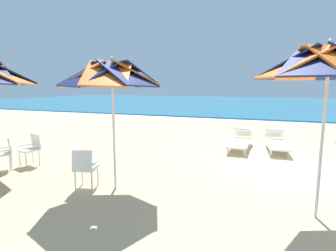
{
  "coord_description": "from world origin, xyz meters",
  "views": [
    {
      "loc": [
        -0.66,
        -7.36,
        2.15
      ],
      "look_at": [
        -3.38,
        -0.11,
        1.0
      ],
      "focal_mm": 28.38,
      "sensor_mm": 36.0,
      "label": 1
    }
  ],
  "objects_px": {
    "plastic_chair_1": "(85,166)",
    "sun_lounger_1": "(277,142)",
    "beach_umbrella_1": "(112,76)",
    "sun_lounger_2": "(240,141)",
    "beach_umbrella_0": "(329,65)",
    "plastic_chair_2": "(5,151)",
    "plastic_chair_3": "(31,147)"
  },
  "relations": [
    {
      "from": "plastic_chair_1",
      "to": "sun_lounger_2",
      "type": "distance_m",
      "value": 5.56
    },
    {
      "from": "plastic_chair_1",
      "to": "sun_lounger_1",
      "type": "xyz_separation_m",
      "value": [
        3.84,
        5.07,
        -0.22
      ]
    },
    {
      "from": "plastic_chair_1",
      "to": "sun_lounger_1",
      "type": "height_order",
      "value": "plastic_chair_1"
    },
    {
      "from": "plastic_chair_3",
      "to": "sun_lounger_2",
      "type": "height_order",
      "value": "plastic_chair_3"
    },
    {
      "from": "plastic_chair_1",
      "to": "sun_lounger_2",
      "type": "relative_size",
      "value": 0.4
    },
    {
      "from": "beach_umbrella_0",
      "to": "sun_lounger_2",
      "type": "distance_m",
      "value": 5.32
    },
    {
      "from": "beach_umbrella_0",
      "to": "sun_lounger_2",
      "type": "xyz_separation_m",
      "value": [
        -1.67,
        4.55,
        -2.19
      ]
    },
    {
      "from": "plastic_chair_2",
      "to": "plastic_chair_3",
      "type": "height_order",
      "value": "same"
    },
    {
      "from": "plastic_chair_2",
      "to": "sun_lounger_1",
      "type": "height_order",
      "value": "plastic_chair_2"
    },
    {
      "from": "plastic_chair_1",
      "to": "sun_lounger_1",
      "type": "distance_m",
      "value": 6.36
    },
    {
      "from": "beach_umbrella_0",
      "to": "plastic_chair_3",
      "type": "bearing_deg",
      "value": 175.14
    },
    {
      "from": "beach_umbrella_0",
      "to": "beach_umbrella_1",
      "type": "bearing_deg",
      "value": -179.15
    },
    {
      "from": "plastic_chair_2",
      "to": "beach_umbrella_0",
      "type": "bearing_deg",
      "value": -0.23
    },
    {
      "from": "beach_umbrella_1",
      "to": "plastic_chair_1",
      "type": "xyz_separation_m",
      "value": [
        -0.55,
        -0.27,
        -1.85
      ]
    },
    {
      "from": "beach_umbrella_1",
      "to": "sun_lounger_2",
      "type": "relative_size",
      "value": 1.27
    },
    {
      "from": "plastic_chair_1",
      "to": "plastic_chair_3",
      "type": "height_order",
      "value": "same"
    },
    {
      "from": "beach_umbrella_0",
      "to": "plastic_chair_3",
      "type": "xyz_separation_m",
      "value": [
        -6.8,
        0.58,
        -1.98
      ]
    },
    {
      "from": "sun_lounger_2",
      "to": "beach_umbrella_0",
      "type": "bearing_deg",
      "value": -69.85
    },
    {
      "from": "plastic_chair_3",
      "to": "beach_umbrella_0",
      "type": "bearing_deg",
      "value": -4.86
    },
    {
      "from": "plastic_chair_1",
      "to": "sun_lounger_1",
      "type": "relative_size",
      "value": 0.4
    },
    {
      "from": "beach_umbrella_1",
      "to": "sun_lounger_2",
      "type": "xyz_separation_m",
      "value": [
        2.11,
        4.6,
        -2.07
      ]
    },
    {
      "from": "beach_umbrella_0",
      "to": "sun_lounger_2",
      "type": "height_order",
      "value": "beach_umbrella_0"
    },
    {
      "from": "beach_umbrella_1",
      "to": "sun_lounger_1",
      "type": "distance_m",
      "value": 6.17
    },
    {
      "from": "beach_umbrella_1",
      "to": "plastic_chair_2",
      "type": "bearing_deg",
      "value": 178.54
    },
    {
      "from": "beach_umbrella_1",
      "to": "plastic_chair_1",
      "type": "height_order",
      "value": "beach_umbrella_1"
    },
    {
      "from": "sun_lounger_2",
      "to": "sun_lounger_1",
      "type": "bearing_deg",
      "value": 9.23
    },
    {
      "from": "plastic_chair_1",
      "to": "plastic_chair_3",
      "type": "distance_m",
      "value": 2.63
    },
    {
      "from": "plastic_chair_1",
      "to": "plastic_chair_2",
      "type": "distance_m",
      "value": 2.78
    },
    {
      "from": "plastic_chair_3",
      "to": "sun_lounger_2",
      "type": "xyz_separation_m",
      "value": [
        5.13,
        3.97,
        -0.22
      ]
    },
    {
      "from": "beach_umbrella_1",
      "to": "sun_lounger_1",
      "type": "bearing_deg",
      "value": 55.52
    },
    {
      "from": "beach_umbrella_1",
      "to": "plastic_chair_2",
      "type": "height_order",
      "value": "beach_umbrella_1"
    },
    {
      "from": "beach_umbrella_1",
      "to": "plastic_chair_1",
      "type": "distance_m",
      "value": 1.95
    }
  ]
}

